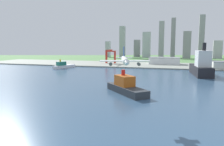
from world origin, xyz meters
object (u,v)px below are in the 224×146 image
(port_crane_red, at_px, (110,53))
(warehouse_annex, at_px, (222,65))
(warehouse_main, at_px, (164,61))
(airplane_landing, at_px, (125,60))
(container_barge, at_px, (126,87))
(ferry_boat, at_px, (63,66))
(cargo_ship, at_px, (201,66))

(port_crane_red, xyz_separation_m, warehouse_annex, (240.37, -57.24, -17.58))
(warehouse_main, relative_size, warehouse_annex, 2.02)
(airplane_landing, xyz_separation_m, container_barge, (-14.64, 69.43, -31.40))
(airplane_landing, distance_m, container_barge, 77.59)
(airplane_landing, relative_size, warehouse_annex, 1.13)
(ferry_boat, distance_m, warehouse_annex, 311.25)
(cargo_ship, distance_m, warehouse_annex, 102.25)
(port_crane_red, relative_size, warehouse_main, 0.67)
(airplane_landing, height_order, container_barge, airplane_landing)
(cargo_ship, relative_size, warehouse_main, 1.19)
(container_barge, bearing_deg, cargo_ship, 61.27)
(port_crane_red, xyz_separation_m, warehouse_main, (129.16, 16.16, -16.67))
(container_barge, xyz_separation_m, warehouse_annex, (132.32, 246.59, 3.19))
(warehouse_main, distance_m, warehouse_annex, 133.24)
(cargo_ship, bearing_deg, container_barge, -118.73)
(warehouse_main, bearing_deg, warehouse_annex, -33.43)
(container_barge, bearing_deg, port_crane_red, 109.58)
(container_barge, distance_m, warehouse_main, 320.71)
(container_barge, relative_size, warehouse_main, 0.75)
(warehouse_annex, bearing_deg, port_crane_red, 166.61)
(warehouse_main, bearing_deg, cargo_ship, -68.61)
(cargo_ship, height_order, container_barge, cargo_ship)
(ferry_boat, relative_size, cargo_ship, 0.61)
(container_barge, height_order, warehouse_main, container_barge)
(cargo_ship, relative_size, container_barge, 1.59)
(warehouse_main, height_order, warehouse_annex, warehouse_main)
(ferry_boat, bearing_deg, container_barge, -47.31)
(airplane_landing, relative_size, cargo_ship, 0.47)
(cargo_ship, xyz_separation_m, container_barge, (-85.42, -155.85, -7.86))
(warehouse_main, bearing_deg, port_crane_red, -172.87)
(ferry_boat, distance_m, container_barge, 255.58)
(airplane_landing, height_order, ferry_boat, airplane_landing)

